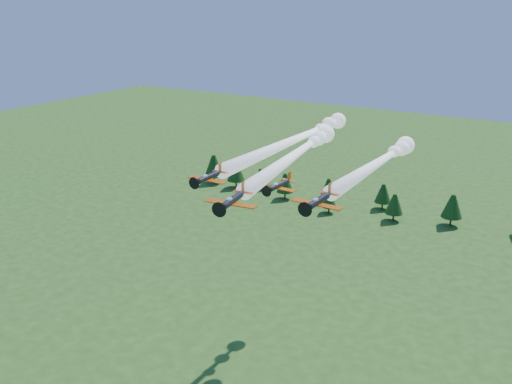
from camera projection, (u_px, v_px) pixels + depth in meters
The scene contains 5 objects.
plane_lead at pixel (298, 152), 104.41m from camera, with size 12.33×51.09×3.70m.
plane_left at pixel (299, 138), 116.13m from camera, with size 6.96×56.67×3.70m.
plane_right at pixel (381, 161), 104.46m from camera, with size 7.97×46.64×3.70m.
plane_slot at pixel (278, 185), 93.35m from camera, with size 6.83×7.42×2.40m.
treeline at pixel (388, 199), 195.99m from camera, with size 175.09×19.73×11.81m.
Camera 1 is at (42.33, -71.67, 72.42)m, focal length 40.00 mm.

